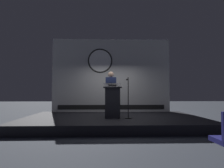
# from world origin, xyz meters

# --- Properties ---
(ground_plane) EXTENTS (40.00, 40.00, 0.00)m
(ground_plane) POSITION_xyz_m (0.00, 0.00, 0.00)
(ground_plane) COLOR #383D47
(stage_platform) EXTENTS (6.40, 4.00, 0.30)m
(stage_platform) POSITION_xyz_m (0.00, 0.00, 0.15)
(stage_platform) COLOR black
(stage_platform) RESTS_ON ground
(banner_display) EXTENTS (5.47, 0.12, 3.40)m
(banner_display) POSITION_xyz_m (-0.01, 1.85, 2.00)
(banner_display) COLOR silver
(banner_display) RESTS_ON stage_platform
(podium) EXTENTS (0.64, 0.49, 1.23)m
(podium) POSITION_xyz_m (-0.03, -0.38, 0.89)
(podium) COLOR #26262B
(podium) RESTS_ON stage_platform
(speaker_person) EXTENTS (0.40, 0.26, 1.68)m
(speaker_person) POSITION_xyz_m (-0.07, 0.10, 1.16)
(speaker_person) COLOR black
(speaker_person) RESTS_ON stage_platform
(microphone_stand) EXTENTS (0.24, 0.56, 1.42)m
(microphone_stand) POSITION_xyz_m (0.51, -0.47, 0.80)
(microphone_stand) COLOR black
(microphone_stand) RESTS_ON stage_platform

